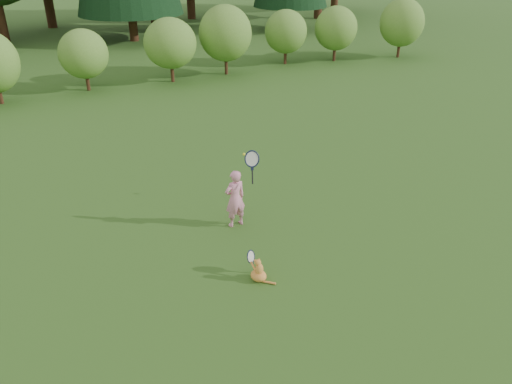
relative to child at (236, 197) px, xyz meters
name	(u,v)px	position (x,y,z in m)	size (l,w,h in m)	color
ground	(264,242)	(0.24, -0.84, -0.66)	(100.00, 100.00, 0.00)	#2F4C15
shrub_row	(124,50)	(0.24, 12.16, 0.74)	(28.00, 3.00, 2.80)	#497D26
child	(236,197)	(0.00, 0.00, 0.00)	(0.73, 0.47, 1.87)	pink
cat	(258,269)	(-0.36, -1.89, -0.43)	(0.42, 0.64, 0.59)	orange
tennis_ball	(244,154)	(0.64, 1.03, 0.45)	(0.06, 0.06, 0.06)	yellow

